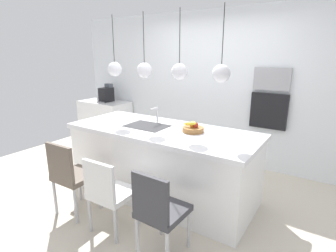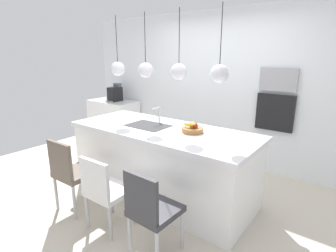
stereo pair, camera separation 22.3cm
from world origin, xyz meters
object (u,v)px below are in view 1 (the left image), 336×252
fruit_bowl (193,128)px  chair_far (159,210)px  oven (269,111)px  chair_near (71,174)px  chair_middle (109,191)px  microwave (272,79)px  coffee_machine (106,94)px

fruit_bowl → chair_far: fruit_bowl is taller
oven → chair_near: 3.04m
oven → chair_middle: size_ratio=0.66×
fruit_bowl → microwave: bearing=69.4°
coffee_machine → microwave: 3.33m
chair_far → chair_middle: bearing=179.8°
microwave → chair_middle: size_ratio=0.63×
chair_far → coffee_machine: bearing=142.8°
fruit_bowl → chair_far: (0.22, -1.05, -0.49)m
fruit_bowl → chair_middle: bearing=-111.9°
fruit_bowl → microwave: 1.67m
oven → chair_near: oven is taller
fruit_bowl → oven: size_ratio=0.47×
coffee_machine → microwave: bearing=5.2°
chair_middle → chair_far: size_ratio=0.97×
chair_middle → chair_far: bearing=-0.2°
fruit_bowl → microwave: microwave is taller
coffee_machine → oven: oven is taller
microwave → chair_far: bearing=-97.5°
chair_near → chair_middle: size_ratio=1.08×
chair_near → chair_far: chair_near is taller
microwave → chair_middle: bearing=-111.1°
coffee_machine → chair_far: coffee_machine is taller
microwave → chair_near: (-1.59, -2.54, -0.99)m
chair_middle → fruit_bowl: bearing=68.1°
chair_far → microwave: bearing=82.5°
microwave → coffee_machine: bearing=-174.8°
chair_near → chair_far: (1.26, 0.00, -0.03)m
fruit_bowl → chair_middle: 1.24m
chair_near → fruit_bowl: bearing=45.5°
microwave → chair_near: 3.15m
chair_near → chair_middle: (0.61, 0.00, -0.04)m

